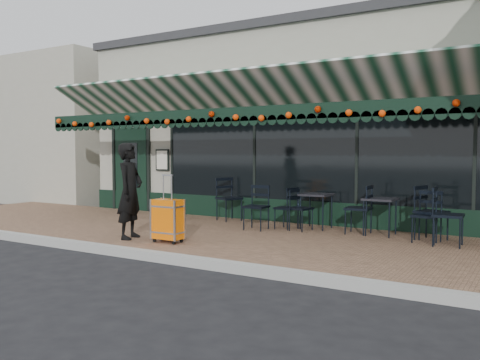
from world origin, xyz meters
The scene contains 17 objects.
ground centered at (0.00, 0.00, 0.00)m, with size 80.00×80.00×0.00m, color black.
sidewalk centered at (0.00, 2.00, 0.07)m, with size 18.00×4.00×0.15m, color brown.
curb centered at (0.00, -0.08, 0.07)m, with size 18.00×0.16×0.15m, color #9E9E99.
restaurant_building centered at (0.00, 7.84, 2.27)m, with size 12.00×9.60×4.50m.
neighbor_building_left centered at (-13.00, 8.00, 2.40)m, with size 12.00×8.00×4.80m, color #A3A08F.
woman centered at (-1.68, 0.61, 1.01)m, with size 0.63×0.41×1.72m, color black.
suitcase centered at (-0.84, 0.65, 0.54)m, with size 0.51×0.29×1.16m.
cafe_table_a centered at (2.07, 3.31, 0.78)m, with size 0.57×0.57×0.70m.
cafe_table_b centered at (0.73, 3.46, 0.79)m, with size 0.58×0.58×0.71m.
chair_a_left centered at (1.68, 3.25, 0.62)m, with size 0.47×0.47×0.95m, color black, non-canonical shape.
chair_a_right centered at (3.01, 3.23, 0.64)m, with size 0.49×0.49×0.98m, color black, non-canonical shape.
chair_a_front centered at (2.98, 2.95, 0.60)m, with size 0.45×0.45×0.91m, color black, non-canonical shape.
chair_a_extra centered at (3.35, 2.81, 0.65)m, with size 0.50×0.50×1.00m, color black, non-canonical shape.
chair_b_left centered at (0.25, 3.06, 0.57)m, with size 0.42×0.42×0.84m, color black, non-canonical shape.
chair_b_right centered at (0.55, 3.06, 0.58)m, with size 0.43×0.43×0.86m, color black, non-canonical shape.
chair_b_front centered at (-0.23, 2.68, 0.60)m, with size 0.45×0.45×0.91m, color black, non-canonical shape.
chair_solo centered at (-1.42, 3.54, 0.65)m, with size 0.50×0.50×0.99m, color black, non-canonical shape.
Camera 1 is at (4.71, -6.14, 1.73)m, focal length 38.00 mm.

